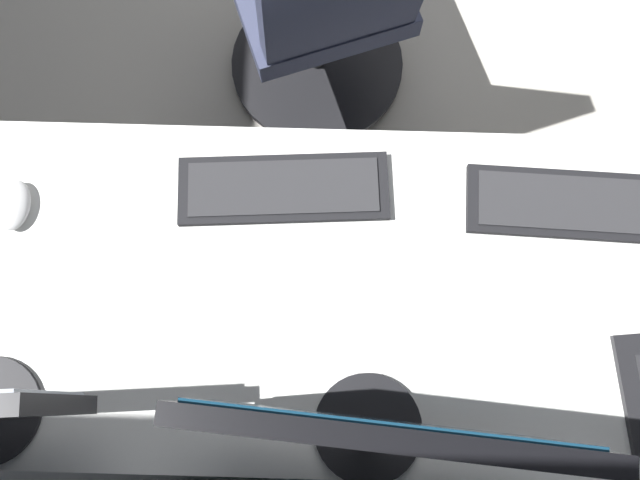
% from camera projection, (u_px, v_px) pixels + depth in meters
% --- Properties ---
extents(desk, '(2.13, 0.69, 0.73)m').
position_uv_depth(desk, '(319.00, 298.00, 1.34)').
color(desk, white).
rests_on(desk, ground).
extents(drawer_pedestal, '(0.40, 0.51, 0.69)m').
position_uv_depth(drawer_pedestal, '(281.00, 328.00, 1.64)').
color(drawer_pedestal, white).
rests_on(drawer_pedestal, ground).
extents(monitor_primary, '(0.57, 0.20, 0.46)m').
position_uv_depth(monitor_primary, '(380.00, 432.00, 0.96)').
color(monitor_primary, black).
rests_on(monitor_primary, desk).
extents(keyboard_main, '(0.43, 0.16, 0.02)m').
position_uv_depth(keyboard_main, '(284.00, 189.00, 1.32)').
color(keyboard_main, black).
rests_on(keyboard_main, desk).
extents(keyboard_spare, '(0.42, 0.16, 0.02)m').
position_uv_depth(keyboard_spare, '(573.00, 204.00, 1.31)').
color(keyboard_spare, black).
rests_on(keyboard_spare, desk).
extents(mouse_main, '(0.06, 0.10, 0.03)m').
position_uv_depth(mouse_main, '(14.00, 205.00, 1.30)').
color(mouse_main, silver).
rests_on(mouse_main, desk).
extents(office_chair, '(0.56, 0.61, 0.97)m').
position_uv_depth(office_chair, '(325.00, 9.00, 1.74)').
color(office_chair, '#383D56').
rests_on(office_chair, ground).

